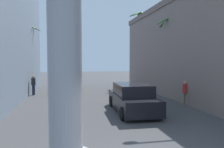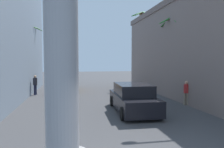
# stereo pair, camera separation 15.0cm
# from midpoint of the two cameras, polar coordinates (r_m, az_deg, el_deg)

# --- Properties ---
(ground_plane) EXTENTS (84.98, 84.98, 0.00)m
(ground_plane) POSITION_cam_midpoint_polar(r_m,az_deg,el_deg) (14.77, -3.59, -7.61)
(ground_plane) COLOR #424244
(street_lamp) EXTENTS (2.76, 0.28, 7.17)m
(street_lamp) POSITION_cam_midpoint_polar(r_m,az_deg,el_deg) (14.29, 19.62, 9.42)
(street_lamp) COLOR #59595E
(street_lamp) RESTS_ON ground
(car_lead) EXTENTS (2.17, 4.77, 1.56)m
(car_lead) POSITION_cam_midpoint_polar(r_m,az_deg,el_deg) (12.29, 5.04, -6.39)
(car_lead) COLOR black
(car_lead) RESTS_ON ground
(car_far) EXTENTS (2.06, 4.72, 1.56)m
(car_far) POSITION_cam_midpoint_polar(r_m,az_deg,el_deg) (21.19, -11.90, -2.28)
(car_far) COLOR black
(car_far) RESTS_ON ground
(palm_tree_far_left) EXTENTS (3.23, 3.32, 6.46)m
(palm_tree_far_left) POSITION_cam_midpoint_polar(r_m,az_deg,el_deg) (22.21, -22.37, 6.28)
(palm_tree_far_left) COLOR brown
(palm_tree_far_left) RESTS_ON ground
(palm_tree_mid_right) EXTENTS (2.78, 2.63, 6.28)m
(palm_tree_mid_right) POSITION_cam_midpoint_polar(r_m,az_deg,el_deg) (17.44, 15.53, 6.68)
(palm_tree_mid_right) COLOR brown
(palm_tree_mid_right) RESTS_ON ground
(palm_tree_far_right) EXTENTS (2.54, 2.58, 8.39)m
(palm_tree_far_right) POSITION_cam_midpoint_polar(r_m,az_deg,el_deg) (25.19, 7.17, 7.82)
(palm_tree_far_right) COLOR brown
(palm_tree_far_right) RESTS_ON ground
(pedestrian_mid_right) EXTENTS (0.48, 0.48, 1.56)m
(pedestrian_mid_right) POSITION_cam_midpoint_polar(r_m,az_deg,el_deg) (14.75, 18.30, -4.23)
(pedestrian_mid_right) COLOR gray
(pedestrian_mid_right) RESTS_ON ground
(pedestrian_far_left) EXTENTS (0.43, 0.43, 1.64)m
(pedestrian_far_left) POSITION_cam_midpoint_polar(r_m,az_deg,el_deg) (19.19, -20.06, -2.36)
(pedestrian_far_left) COLOR #1E233F
(pedestrian_far_left) RESTS_ON ground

